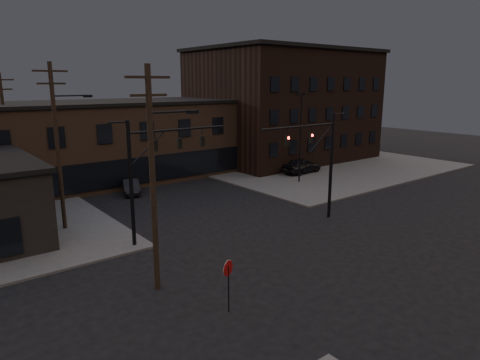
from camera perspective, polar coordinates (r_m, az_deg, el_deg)
name	(u,v)px	position (r m, az deg, el deg)	size (l,w,h in m)	color
ground	(315,255)	(26.57, 9.99, -9.83)	(140.00, 140.00, 0.00)	black
sidewalk_ne	(303,162)	(56.54, 8.42, 2.45)	(30.00, 30.00, 0.15)	#474744
building_row	(123,141)	(48.28, -15.36, 5.07)	(40.00, 12.00, 8.00)	brown
building_right	(283,107)	(58.54, 5.77, 9.70)	(22.00, 16.00, 14.00)	black
traffic_signal_near	(321,156)	(31.98, 10.80, 3.22)	(7.12, 0.24, 8.00)	black
traffic_signal_far	(149,167)	(27.37, -11.98, 1.74)	(7.12, 0.24, 8.00)	black
stop_sign	(228,274)	(19.50, -1.58, -12.39)	(0.72, 0.33, 2.48)	black
utility_pole_near	(154,175)	(20.75, -11.44, 0.66)	(3.70, 0.28, 11.00)	black
utility_pole_mid	(58,144)	(31.49, -23.09, 4.47)	(3.70, 0.28, 11.50)	black
utility_pole_far	(6,134)	(42.97, -28.72, 5.45)	(2.20, 0.28, 11.00)	black
lot_light_a	(301,130)	(43.85, 8.09, 6.65)	(1.50, 0.28, 9.14)	black
lot_light_b	(305,123)	(51.60, 8.73, 7.55)	(1.50, 0.28, 9.14)	black
parked_car_lot_a	(302,166)	(48.82, 8.24, 1.92)	(2.02, 5.02, 1.71)	black
parked_car_lot_b	(274,165)	(50.08, 4.57, 2.04)	(1.80, 4.42, 1.28)	silver
car_crossing	(131,186)	(41.29, -14.32, -0.82)	(1.43, 4.11, 1.35)	black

